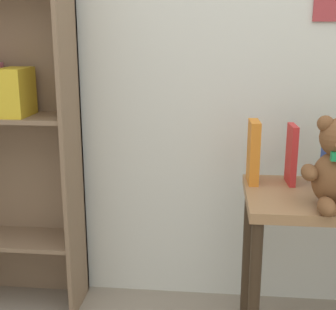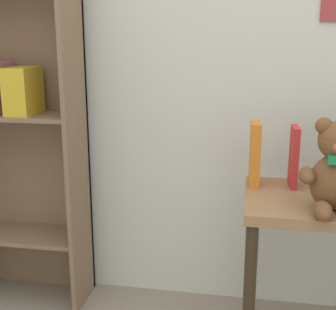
{
  "view_description": "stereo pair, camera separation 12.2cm",
  "coord_description": "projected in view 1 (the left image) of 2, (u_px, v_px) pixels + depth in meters",
  "views": [
    {
      "loc": [
        -0.1,
        -0.52,
        1.18
      ],
      "look_at": [
        -0.27,
        1.14,
        0.74
      ],
      "focal_mm": 50.0,
      "sensor_mm": 36.0,
      "label": 1
    },
    {
      "loc": [
        0.02,
        -0.5,
        1.18
      ],
      "look_at": [
        -0.27,
        1.14,
        0.74
      ],
      "focal_mm": 50.0,
      "sensor_mm": 36.0,
      "label": 2
    }
  ],
  "objects": [
    {
      "name": "wall_back",
      "position": [
        244.0,
        14.0,
        1.89
      ],
      "size": [
        4.8,
        0.07,
        2.5
      ],
      "color": "silver",
      "rests_on": "ground_plane"
    },
    {
      "name": "book_standing_orange",
      "position": [
        253.0,
        152.0,
        1.76
      ],
      "size": [
        0.04,
        0.12,
        0.24
      ],
      "primitive_type": "cube",
      "rotation": [
        0.0,
        0.0,
        0.04
      ],
      "color": "orange",
      "rests_on": "display_table"
    },
    {
      "name": "book_standing_blue",
      "position": [
        330.0,
        160.0,
        1.74
      ],
      "size": [
        0.04,
        0.14,
        0.19
      ],
      "primitive_type": "cube",
      "rotation": [
        0.0,
        0.0,
        0.05
      ],
      "color": "#2D51B7",
      "rests_on": "display_table"
    },
    {
      "name": "book_standing_red",
      "position": [
        291.0,
        154.0,
        1.75
      ],
      "size": [
        0.03,
        0.11,
        0.23
      ],
      "primitive_type": "cube",
      "rotation": [
        0.0,
        0.0,
        0.05
      ],
      "color": "red",
      "rests_on": "display_table"
    },
    {
      "name": "bookshelf_side",
      "position": [
        5.0,
        95.0,
        1.93
      ],
      "size": [
        0.58,
        0.25,
        1.69
      ],
      "color": "#7F664C",
      "rests_on": "ground_plane"
    },
    {
      "name": "display_table",
      "position": [
        332.0,
        222.0,
        1.68
      ],
      "size": [
        0.62,
        0.43,
        0.62
      ],
      "color": "#9E754C",
      "rests_on": "ground_plane"
    }
  ]
}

